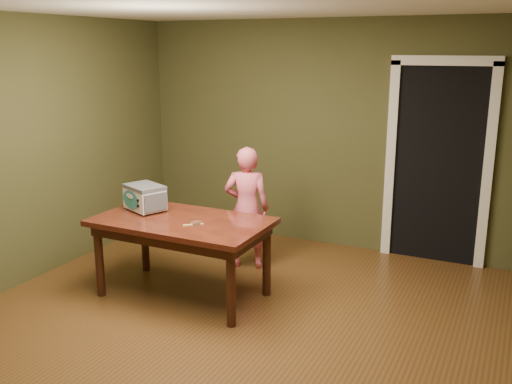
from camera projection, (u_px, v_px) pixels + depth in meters
floor at (218, 332)px, 4.70m from camera, size 5.00×5.00×0.00m
room_shell at (215, 126)px, 4.28m from camera, size 4.52×5.02×2.61m
doorway at (442, 161)px, 6.32m from camera, size 1.10×0.66×2.25m
dining_table at (182, 230)px, 5.25m from camera, size 1.61×0.91×0.75m
toy_oven at (145, 197)px, 5.48m from camera, size 0.47×0.40×0.25m
baking_pan at (196, 223)px, 5.08m from camera, size 0.10×0.10×0.02m
spatula at (193, 225)px, 5.06m from camera, size 0.16×0.13×0.01m
child at (247, 208)px, 5.96m from camera, size 0.55×0.45×1.30m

